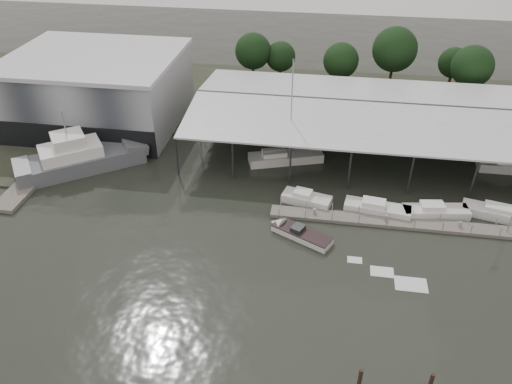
# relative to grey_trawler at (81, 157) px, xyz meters

# --- Properties ---
(ground) EXTENTS (200.00, 200.00, 0.00)m
(ground) POSITION_rel_grey_trawler_xyz_m (24.99, -16.12, -1.58)
(ground) COLOR black
(ground) RESTS_ON ground
(land_strip_far) EXTENTS (140.00, 30.00, 0.30)m
(land_strip_far) POSITION_rel_grey_trawler_xyz_m (24.99, 25.88, -1.48)
(land_strip_far) COLOR #363D2D
(land_strip_far) RESTS_ON ground
(land_strip_west) EXTENTS (20.00, 40.00, 0.30)m
(land_strip_west) POSITION_rel_grey_trawler_xyz_m (-15.01, 13.88, -1.48)
(land_strip_west) COLOR #363D2D
(land_strip_west) RESTS_ON ground
(storage_warehouse) EXTENTS (24.50, 20.50, 10.50)m
(storage_warehouse) POSITION_rel_grey_trawler_xyz_m (-3.01, 13.83, 3.71)
(storage_warehouse) COLOR #989CA1
(storage_warehouse) RESTS_ON ground
(covered_boat_shed) EXTENTS (58.24, 24.00, 6.96)m
(covered_boat_shed) POSITION_rel_grey_trawler_xyz_m (41.99, 11.88, 4.55)
(covered_boat_shed) COLOR silver
(covered_boat_shed) RESTS_ON ground
(trawler_dock) EXTENTS (3.00, 18.00, 0.50)m
(trawler_dock) POSITION_rel_grey_trawler_xyz_m (-5.01, -2.12, -1.33)
(trawler_dock) COLOR slate
(trawler_dock) RESTS_ON ground
(floating_dock) EXTENTS (28.00, 2.00, 1.40)m
(floating_dock) POSITION_rel_grey_trawler_xyz_m (39.99, -6.12, -1.38)
(floating_dock) COLOR slate
(floating_dock) RESTS_ON ground
(grey_trawler) EXTENTS (16.56, 14.02, 8.84)m
(grey_trawler) POSITION_rel_grey_trawler_xyz_m (0.00, 0.00, 0.00)
(grey_trawler) COLOR #565B60
(grey_trawler) RESTS_ON ground
(white_sailboat) EXTENTS (10.27, 5.62, 14.38)m
(white_sailboat) POSITION_rel_grey_trawler_xyz_m (26.27, 5.68, -0.92)
(white_sailboat) COLOR silver
(white_sailboat) RESTS_ON ground
(speedboat_underway) EXTENTS (17.06, 9.56, 2.00)m
(speedboat_underway) POSITION_rel_grey_trawler_xyz_m (29.32, -9.85, -1.19)
(speedboat_underway) COLOR silver
(speedboat_underway) RESTS_ON ground
(moored_cruiser_0) EXTENTS (6.12, 3.52, 1.70)m
(moored_cruiser_0) POSITION_rel_grey_trawler_xyz_m (29.85, -3.55, -0.97)
(moored_cruiser_0) COLOR silver
(moored_cruiser_0) RESTS_ON ground
(moored_cruiser_1) EXTENTS (7.75, 3.24, 1.70)m
(moored_cruiser_1) POSITION_rel_grey_trawler_xyz_m (38.07, -4.28, -0.97)
(moored_cruiser_1) COLOR silver
(moored_cruiser_1) RESTS_ON ground
(moored_cruiser_2) EXTENTS (7.69, 3.29, 1.70)m
(moored_cruiser_2) POSITION_rel_grey_trawler_xyz_m (44.64, -3.84, -0.97)
(moored_cruiser_2) COLOR silver
(moored_cruiser_2) RESTS_ON ground
(moored_cruiser_3) EXTENTS (8.81, 4.16, 1.70)m
(moored_cruiser_3) POSITION_rel_grey_trawler_xyz_m (52.02, -3.16, -0.97)
(moored_cruiser_3) COLOR silver
(moored_cruiser_3) RESTS_ON ground
(horizon_tree_line) EXTENTS (70.08, 11.56, 11.21)m
(horizon_tree_line) POSITION_rel_grey_trawler_xyz_m (43.90, 31.70, 4.53)
(horizon_tree_line) COLOR black
(horizon_tree_line) RESTS_ON ground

